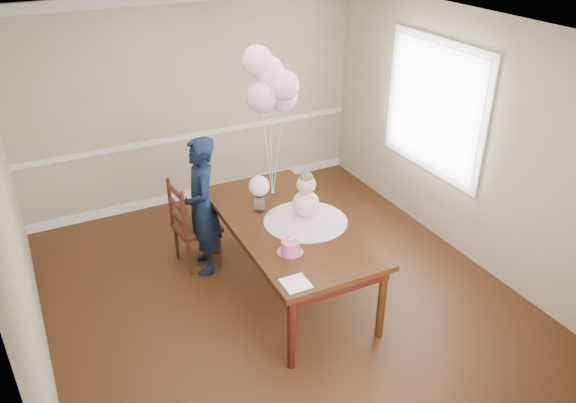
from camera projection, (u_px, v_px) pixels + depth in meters
The scene contains 49 objects.
floor at pixel (280, 295), 5.86m from camera, with size 4.50×5.00×0.00m, color black.
ceiling at pixel (277, 31), 4.57m from camera, with size 4.50×5.00×0.02m, color silver.
wall_back at pixel (193, 102), 7.17m from camera, with size 4.50×0.02×2.70m, color tan.
wall_front at pixel (468, 349), 3.26m from camera, with size 4.50×0.02×2.70m, color tan.
wall_left at pixel (17, 238), 4.32m from camera, with size 0.02×5.00×2.70m, color tan.
wall_right at pixel (464, 138), 6.11m from camera, with size 0.02×5.00×2.70m, color tan.
chair_rail_trim at pixel (196, 135), 7.38m from camera, with size 4.50×0.02×0.07m, color white.
baseboard_trim at pixel (200, 192), 7.78m from camera, with size 4.50×0.02×0.12m, color white.
window_frame at pixel (434, 107), 6.40m from camera, with size 0.02×1.66×1.56m, color white.
window_blinds at pixel (433, 107), 6.39m from camera, with size 0.01×1.50×1.40m, color white.
dining_table_top at pixel (288, 224), 5.57m from camera, with size 1.10×2.20×0.06m, color black.
table_apron at pixel (288, 232), 5.61m from camera, with size 0.99×2.09×0.11m, color black.
table_leg_fl at pixel (291, 333), 4.79m from camera, with size 0.08×0.08×0.77m, color black.
table_leg_fr at pixel (382, 303), 5.15m from camera, with size 0.08×0.08×0.77m, color black.
table_leg_bl at pixel (213, 223), 6.39m from camera, with size 0.08×0.08×0.77m, color black.
table_leg_br at pixel (286, 206), 6.75m from camera, with size 0.08×0.08×0.77m, color black.
baby_skirt at pixel (306, 216), 5.55m from camera, with size 0.84×0.84×0.11m, color #D89FB7.
baby_torso at pixel (306, 203), 5.49m from camera, with size 0.26×0.26×0.26m, color #FFA1CF.
baby_head at pixel (306, 184), 5.39m from camera, with size 0.19×0.19×0.19m, color #CFA58E.
baby_hair at pixel (306, 178), 5.35m from camera, with size 0.13×0.13×0.13m, color brown.
cake_platter at pixel (290, 252), 5.08m from camera, with size 0.24×0.24×0.01m, color silver.
birthday_cake at pixel (290, 247), 5.05m from camera, with size 0.17×0.17×0.11m, color #DA4578.
cake_flower_a at pixel (290, 240), 5.02m from camera, with size 0.03×0.03×0.03m, color white.
cake_flower_b at pixel (292, 238), 5.05m from camera, with size 0.03×0.03×0.03m, color silver.
rose_vase_near at pixel (260, 203), 5.72m from camera, with size 0.11×0.11×0.18m, color white.
roses_near at pixel (259, 186), 5.62m from camera, with size 0.21×0.21×0.21m, color #F4CDD3.
napkin at pixel (296, 283), 4.67m from camera, with size 0.22×0.22×0.01m, color white.
balloon_weight at pixel (273, 193), 6.08m from camera, with size 0.04×0.04×0.02m, color white.
balloon_a at pixel (261, 98), 5.51m from camera, with size 0.31×0.31×0.31m, color #DE9DBD.
balloon_b at pixel (284, 85), 5.50m from camera, with size 0.31×0.31×0.31m, color #ECA7C7.
balloon_c at pixel (269, 71), 5.54m from camera, with size 0.31×0.31×0.31m, color #FFB4C7.
balloon_d at pixel (257, 61), 5.47m from camera, with size 0.31×0.31×0.31m, color #FFB4C6.
balloon_e at pixel (283, 97), 5.71m from camera, with size 0.31×0.31×0.31m, color #FDB3D9.
balloon_ribbon_a at pixel (268, 155), 5.83m from camera, with size 0.00×0.00×0.92m, color white.
balloon_ribbon_b at pixel (278, 149), 5.83m from camera, with size 0.00×0.00×1.03m, color white.
balloon_ribbon_c at pixel (271, 142), 5.85m from camera, with size 0.00×0.00×1.15m, color white.
balloon_ribbon_d at pixel (266, 138), 5.81m from camera, with size 0.00×0.00×1.26m, color white.
balloon_ribbon_e at pixel (278, 154), 5.93m from camera, with size 0.00×0.00×0.87m, color white.
dining_chair_seat at pixel (197, 227), 6.19m from camera, with size 0.45×0.45×0.05m, color #34180E.
chair_leg_fl at pixel (190, 258), 6.08m from camera, with size 0.04×0.04×0.44m, color #391E0F.
chair_leg_fr at pixel (220, 248), 6.25m from camera, with size 0.04×0.04×0.44m, color #3A1A0F.
chair_leg_bl at pixel (177, 242), 6.35m from camera, with size 0.04×0.04×0.44m, color #321B0D.
chair_leg_br at pixel (206, 233), 6.52m from camera, with size 0.04×0.04×0.44m, color #391C0F.
chair_back_post_l at pixel (184, 216), 5.82m from camera, with size 0.04×0.04×0.57m, color #3C1710.
chair_back_post_r at pixel (170, 202), 6.09m from camera, with size 0.04×0.04×0.57m, color #38190F.
chair_slat_low at pixel (178, 219), 6.01m from camera, with size 0.03×0.41×0.05m, color #33120E.
chair_slat_mid at pixel (176, 205), 5.93m from camera, with size 0.03×0.41×0.05m, color #37190F.
chair_slat_top at pixel (175, 192), 5.85m from camera, with size 0.03×0.41×0.05m, color #33140E.
woman at pixel (202, 206), 5.95m from camera, with size 0.56×0.38×1.55m, color black.
Camera 1 is at (-2.04, -4.21, 3.67)m, focal length 35.00 mm.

